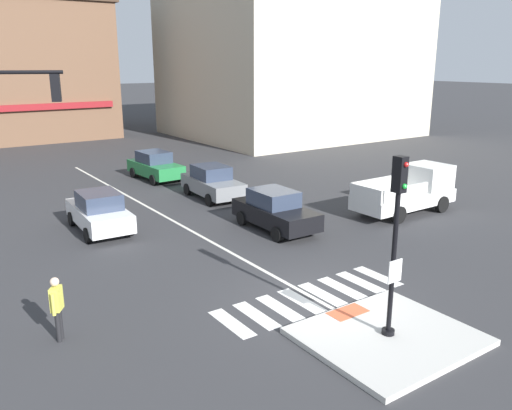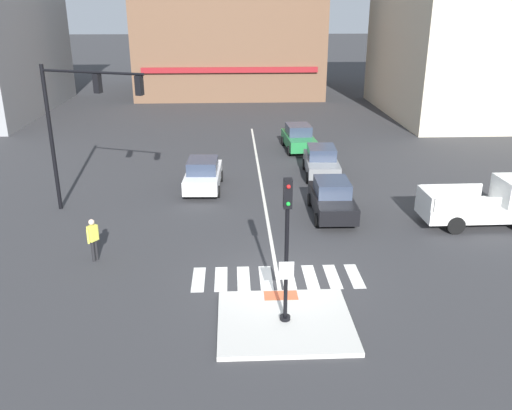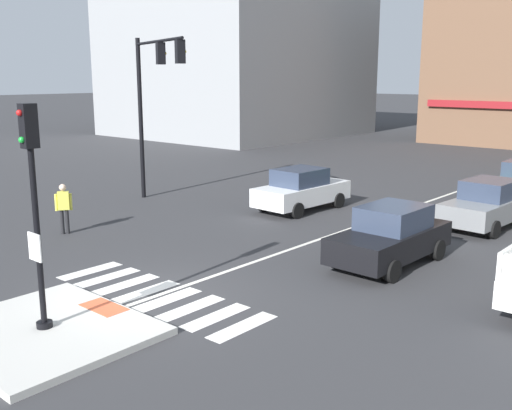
{
  "view_description": "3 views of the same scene",
  "coord_description": "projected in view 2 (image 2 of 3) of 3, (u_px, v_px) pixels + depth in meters",
  "views": [
    {
      "loc": [
        -9.35,
        -10.42,
        6.69
      ],
      "look_at": [
        0.51,
        3.93,
        1.92
      ],
      "focal_mm": 36.85,
      "sensor_mm": 36.0,
      "label": 1
    },
    {
      "loc": [
        -1.52,
        -16.56,
        9.17
      ],
      "look_at": [
        -0.63,
        2.86,
        1.79
      ],
      "focal_mm": 37.82,
      "sensor_mm": 36.0,
      "label": 2
    },
    {
      "loc": [
        10.65,
        -8.29,
        5.12
      ],
      "look_at": [
        1.01,
        2.73,
        1.95
      ],
      "focal_mm": 41.97,
      "sensor_mm": 36.0,
      "label": 3
    }
  ],
  "objects": [
    {
      "name": "pickup_truck_white_cross_right",
      "position": [
        492.0,
        203.0,
        23.28
      ],
      "size": [
        5.12,
        2.11,
        2.08
      ],
      "color": "white",
      "rests_on": "ground"
    },
    {
      "name": "traffic_light_mast",
      "position": [
        77.0,
        113.0,
        23.35
      ],
      "size": [
        4.71,
        1.88,
        6.64
      ],
      "color": "black",
      "rests_on": "ground"
    },
    {
      "name": "crosswalk_stripe_g",
      "position": [
        333.0,
        276.0,
        19.14
      ],
      "size": [
        0.44,
        1.8,
        0.01
      ],
      "primitive_type": "cube",
      "color": "silver",
      "rests_on": "ground"
    },
    {
      "name": "crosswalk_stripe_a",
      "position": [
        199.0,
        279.0,
        18.94
      ],
      "size": [
        0.44,
        1.8,
        0.01
      ],
      "primitive_type": "cube",
      "color": "silver",
      "rests_on": "ground"
    },
    {
      "name": "lane_centre_line",
      "position": [
        262.0,
        188.0,
        28.12
      ],
      "size": [
        0.14,
        28.0,
        0.01
      ],
      "primitive_type": "cube",
      "color": "silver",
      "rests_on": "ground"
    },
    {
      "name": "building_corner_left",
      "position": [
        229.0,
        32.0,
        56.79
      ],
      "size": [
        18.94,
        16.17,
        12.2
      ],
      "color": "brown",
      "rests_on": "ground"
    },
    {
      "name": "crosswalk_stripe_b",
      "position": [
        221.0,
        279.0,
        18.97
      ],
      "size": [
        0.44,
        1.8,
        0.01
      ],
      "primitive_type": "cube",
      "color": "silver",
      "rests_on": "ground"
    },
    {
      "name": "crosswalk_stripe_c",
      "position": [
        244.0,
        278.0,
        19.0
      ],
      "size": [
        0.44,
        1.8,
        0.01
      ],
      "primitive_type": "cube",
      "color": "silver",
      "rests_on": "ground"
    },
    {
      "name": "tactile_pad_front",
      "position": [
        281.0,
        295.0,
        17.61
      ],
      "size": [
        1.1,
        0.6,
        0.01
      ],
      "primitive_type": "cube",
      "color": "#DB5B38",
      "rests_on": "traffic_island"
    },
    {
      "name": "car_black_eastbound_mid",
      "position": [
        332.0,
        198.0,
        24.35
      ],
      "size": [
        1.9,
        4.13,
        1.64
      ],
      "color": "black",
      "rests_on": "ground"
    },
    {
      "name": "crosswalk_stripe_e",
      "position": [
        288.0,
        277.0,
        19.07
      ],
      "size": [
        0.44,
        1.8,
        0.01
      ],
      "primitive_type": "cube",
      "color": "silver",
      "rests_on": "ground"
    },
    {
      "name": "crosswalk_stripe_h",
      "position": [
        355.0,
        276.0,
        19.17
      ],
      "size": [
        0.44,
        1.8,
        0.01
      ],
      "primitive_type": "cube",
      "color": "silver",
      "rests_on": "ground"
    },
    {
      "name": "crosswalk_stripe_d",
      "position": [
        266.0,
        278.0,
        19.04
      ],
      "size": [
        0.44,
        1.8,
        0.01
      ],
      "primitive_type": "cube",
      "color": "silver",
      "rests_on": "ground"
    },
    {
      "name": "car_green_eastbound_distant",
      "position": [
        299.0,
        138.0,
        35.15
      ],
      "size": [
        2.03,
        4.19,
        1.64
      ],
      "color": "#237A3D",
      "rests_on": "ground"
    },
    {
      "name": "car_white_westbound_far",
      "position": [
        203.0,
        174.0,
        27.71
      ],
      "size": [
        1.99,
        4.17,
        1.64
      ],
      "color": "white",
      "rests_on": "ground"
    },
    {
      "name": "pedestrian_at_curb_left",
      "position": [
        93.0,
        237.0,
        19.99
      ],
      "size": [
        0.38,
        0.47,
        1.67
      ],
      "color": "black",
      "rests_on": "ground"
    },
    {
      "name": "ground_plane",
      "position": [
        278.0,
        282.0,
        18.78
      ],
      "size": [
        300.0,
        300.0,
        0.0
      ],
      "primitive_type": "plane",
      "color": "#333335"
    },
    {
      "name": "crosswalk_stripe_f",
      "position": [
        310.0,
        277.0,
        19.1
      ],
      "size": [
        0.44,
        1.8,
        0.01
      ],
      "primitive_type": "cube",
      "color": "silver",
      "rests_on": "ground"
    },
    {
      "name": "signal_pole",
      "position": [
        287.0,
        238.0,
        15.33
      ],
      "size": [
        0.44,
        0.38,
        4.47
      ],
      "color": "black",
      "rests_on": "traffic_island"
    },
    {
      "name": "car_grey_eastbound_far",
      "position": [
        321.0,
        162.0,
        29.91
      ],
      "size": [
        2.02,
        4.19,
        1.64
      ],
      "color": "slate",
      "rests_on": "ground"
    },
    {
      "name": "traffic_island",
      "position": [
        285.0,
        322.0,
        16.32
      ],
      "size": [
        4.06,
        3.53,
        0.15
      ],
      "primitive_type": "cube",
      "color": "beige",
      "rests_on": "ground"
    }
  ]
}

